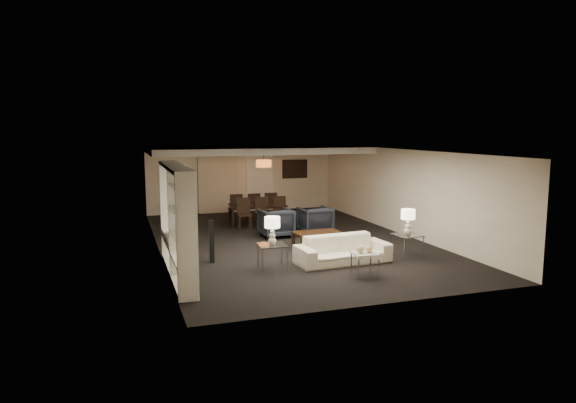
% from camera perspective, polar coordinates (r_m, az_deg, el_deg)
% --- Properties ---
extents(floor, '(11.00, 11.00, 0.00)m').
position_cam_1_polar(floor, '(14.32, -0.00, -4.36)').
color(floor, black).
rests_on(floor, ground).
extents(ceiling, '(7.00, 11.00, 0.02)m').
position_cam_1_polar(ceiling, '(14.00, -0.00, 5.68)').
color(ceiling, silver).
rests_on(ceiling, ground).
extents(wall_back, '(7.00, 0.02, 2.50)m').
position_cam_1_polar(wall_back, '(19.37, -5.17, 2.60)').
color(wall_back, beige).
rests_on(wall_back, ground).
extents(wall_front, '(7.00, 0.02, 2.50)m').
position_cam_1_polar(wall_front, '(9.13, 11.03, -3.65)').
color(wall_front, beige).
rests_on(wall_front, ground).
extents(wall_left, '(0.02, 11.00, 2.50)m').
position_cam_1_polar(wall_left, '(13.43, -14.32, -0.03)').
color(wall_left, beige).
rests_on(wall_left, ground).
extents(wall_right, '(0.02, 11.00, 2.50)m').
position_cam_1_polar(wall_right, '(15.57, 12.32, 1.12)').
color(wall_right, beige).
rests_on(wall_right, ground).
extents(ceiling_soffit, '(7.00, 4.00, 0.20)m').
position_cam_1_polar(ceiling_soffit, '(17.36, -3.68, 5.79)').
color(ceiling_soffit, silver).
rests_on(ceiling_soffit, ceiling).
extents(curtains, '(1.50, 0.12, 2.40)m').
position_cam_1_polar(curtains, '(19.11, -7.74, 2.33)').
color(curtains, beige).
rests_on(curtains, wall_back).
extents(door, '(0.90, 0.05, 2.10)m').
position_cam_1_polar(door, '(19.53, -3.14, 2.07)').
color(door, silver).
rests_on(door, wall_back).
extents(painting, '(0.95, 0.04, 0.65)m').
position_cam_1_polar(painting, '(19.89, 0.75, 3.64)').
color(painting, '#142D38').
rests_on(painting, wall_back).
extents(media_unit, '(0.38, 3.40, 2.35)m').
position_cam_1_polar(media_unit, '(10.89, -12.28, -2.19)').
color(media_unit, white).
rests_on(media_unit, wall_left).
extents(pendant_light, '(0.52, 0.52, 0.24)m').
position_cam_1_polar(pendant_light, '(17.46, -2.71, 4.23)').
color(pendant_light, '#D8591E').
rests_on(pendant_light, ceiling_soffit).
extents(sofa, '(2.24, 1.00, 0.64)m').
position_cam_1_polar(sofa, '(11.96, 6.11, -5.33)').
color(sofa, beige).
rests_on(sofa, floor).
extents(coffee_table, '(1.23, 0.75, 0.43)m').
position_cam_1_polar(coffee_table, '(13.42, 3.26, -4.29)').
color(coffee_table, black).
rests_on(coffee_table, floor).
extents(armchair_left, '(0.92, 0.95, 0.81)m').
position_cam_1_polar(armchair_left, '(14.76, -1.35, -2.39)').
color(armchair_left, black).
rests_on(armchair_left, floor).
extents(armchair_right, '(0.90, 0.93, 0.81)m').
position_cam_1_polar(armchair_right, '(15.15, 2.99, -2.12)').
color(armchair_right, black).
rests_on(armchair_right, floor).
extents(side_table_left, '(0.65, 0.65, 0.56)m').
position_cam_1_polar(side_table_left, '(11.38, -1.75, -6.18)').
color(side_table_left, silver).
rests_on(side_table_left, floor).
extents(side_table_right, '(0.66, 0.66, 0.56)m').
position_cam_1_polar(side_table_right, '(12.76, 13.10, -4.84)').
color(side_table_right, silver).
rests_on(side_table_right, floor).
extents(table_lamp_left, '(0.37, 0.37, 0.62)m').
position_cam_1_polar(table_lamp_left, '(11.25, -1.76, -3.27)').
color(table_lamp_left, beige).
rests_on(table_lamp_left, side_table_left).
extents(table_lamp_right, '(0.36, 0.36, 0.62)m').
position_cam_1_polar(table_lamp_right, '(12.64, 13.18, -2.23)').
color(table_lamp_right, beige).
rests_on(table_lamp_right, side_table_right).
extents(marble_table, '(0.54, 0.54, 0.50)m').
position_cam_1_polar(marble_table, '(11.02, 8.50, -6.91)').
color(marble_table, white).
rests_on(marble_table, floor).
extents(gold_gourd_a, '(0.16, 0.16, 0.16)m').
position_cam_1_polar(gold_gourd_a, '(10.89, 8.06, -5.29)').
color(gold_gourd_a, '#E0CD77').
rests_on(gold_gourd_a, marble_table).
extents(gold_gourd_b, '(0.14, 0.14, 0.14)m').
position_cam_1_polar(gold_gourd_b, '(10.98, 9.00, -5.25)').
color(gold_gourd_b, '#E9B97B').
rests_on(gold_gourd_b, marble_table).
extents(television, '(0.98, 0.13, 0.56)m').
position_cam_1_polar(television, '(11.52, -12.45, -2.37)').
color(television, black).
rests_on(television, media_unit).
extents(vase_blue, '(0.17, 0.17, 0.17)m').
position_cam_1_polar(vase_blue, '(9.73, -11.50, -3.56)').
color(vase_blue, '#2940B3').
rests_on(vase_blue, media_unit).
extents(vase_amber, '(0.15, 0.15, 0.15)m').
position_cam_1_polar(vase_amber, '(10.17, -11.95, -0.27)').
color(vase_amber, '#BD773F').
rests_on(vase_amber, media_unit).
extents(floor_speaker, '(0.12, 0.12, 1.00)m').
position_cam_1_polar(floor_speaker, '(12.04, -8.48, -4.41)').
color(floor_speaker, black).
rests_on(floor_speaker, floor).
extents(dining_table, '(1.96, 1.26, 0.65)m').
position_cam_1_polar(dining_table, '(16.69, -3.39, -1.47)').
color(dining_table, black).
rests_on(dining_table, floor).
extents(chair_nl, '(0.48, 0.48, 0.96)m').
position_cam_1_polar(chair_nl, '(15.89, -4.87, -1.39)').
color(chair_nl, black).
rests_on(chair_nl, floor).
extents(chair_nm, '(0.47, 0.47, 0.96)m').
position_cam_1_polar(chair_nm, '(16.04, -2.79, -1.28)').
color(chair_nm, black).
rests_on(chair_nm, floor).
extents(chair_nr, '(0.46, 0.46, 0.96)m').
position_cam_1_polar(chair_nr, '(16.21, -0.74, -1.17)').
color(chair_nr, black).
rests_on(chair_nr, floor).
extents(chair_fl, '(0.45, 0.45, 0.96)m').
position_cam_1_polar(chair_fl, '(17.15, -5.89, -0.71)').
color(chair_fl, black).
rests_on(chair_fl, floor).
extents(chair_fm, '(0.45, 0.45, 0.96)m').
position_cam_1_polar(chair_fm, '(17.28, -3.95, -0.61)').
color(chair_fm, black).
rests_on(chair_fm, floor).
extents(chair_fr, '(0.48, 0.48, 0.96)m').
position_cam_1_polar(chair_fr, '(17.44, -2.05, -0.52)').
color(chair_fr, black).
rests_on(chair_fr, floor).
extents(floor_lamp, '(0.32, 0.32, 1.88)m').
position_cam_1_polar(floor_lamp, '(17.64, -11.61, 0.92)').
color(floor_lamp, black).
rests_on(floor_lamp, floor).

